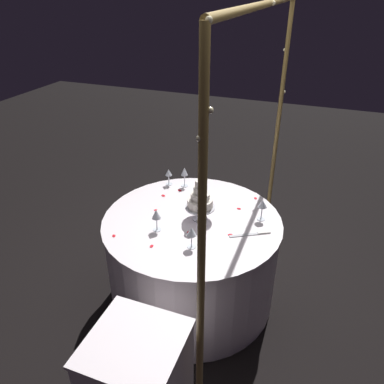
# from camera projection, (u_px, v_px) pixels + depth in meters

# --- Properties ---
(ground_plane) EXTENTS (12.00, 12.00, 0.00)m
(ground_plane) POSITION_uv_depth(u_px,v_px,m) (192.00, 294.00, 3.13)
(ground_plane) COLOR black
(decorative_arch) EXTENTS (2.06, 0.06, 2.22)m
(decorative_arch) POSITION_uv_depth(u_px,v_px,m) (256.00, 140.00, 2.29)
(decorative_arch) COLOR olive
(decorative_arch) RESTS_ON ground
(main_table) EXTENTS (1.33, 1.33, 0.76)m
(main_table) POSITION_uv_depth(u_px,v_px,m) (192.00, 259.00, 2.95)
(main_table) COLOR white
(main_table) RESTS_ON ground
(tiered_cake) EXTENTS (0.22, 0.22, 0.32)m
(tiered_cake) POSITION_uv_depth(u_px,v_px,m) (200.00, 200.00, 2.68)
(tiered_cake) COLOR silver
(tiered_cake) RESTS_ON main_table
(wine_glass_0) EXTENTS (0.06, 0.06, 0.18)m
(wine_glass_0) POSITION_uv_depth(u_px,v_px,m) (184.00, 172.00, 3.14)
(wine_glass_0) COLOR silver
(wine_glass_0) RESTS_ON main_table
(wine_glass_1) EXTENTS (0.07, 0.07, 0.16)m
(wine_glass_1) POSITION_uv_depth(u_px,v_px,m) (192.00, 233.00, 2.41)
(wine_glass_1) COLOR silver
(wine_glass_1) RESTS_ON main_table
(wine_glass_2) EXTENTS (0.06, 0.06, 0.17)m
(wine_glass_2) POSITION_uv_depth(u_px,v_px,m) (156.00, 215.00, 2.58)
(wine_glass_2) COLOR silver
(wine_glass_2) RESTS_ON main_table
(wine_glass_3) EXTENTS (0.06, 0.06, 0.15)m
(wine_glass_3) POSITION_uv_depth(u_px,v_px,m) (169.00, 173.00, 3.18)
(wine_glass_3) COLOR silver
(wine_glass_3) RESTS_ON main_table
(wine_glass_4) EXTENTS (0.07, 0.07, 0.17)m
(wine_glass_4) POSITION_uv_depth(u_px,v_px,m) (262.00, 205.00, 2.69)
(wine_glass_4) COLOR silver
(wine_glass_4) RESTS_ON main_table
(cake_knife) EXTENTS (0.17, 0.27, 0.01)m
(cake_knife) POSITION_uv_depth(u_px,v_px,m) (253.00, 234.00, 2.59)
(cake_knife) COLOR silver
(cake_knife) RESTS_ON main_table
(rose_petal_0) EXTENTS (0.04, 0.04, 0.00)m
(rose_petal_0) POSITION_uv_depth(u_px,v_px,m) (114.00, 236.00, 2.58)
(rose_petal_0) COLOR red
(rose_petal_0) RESTS_ON main_table
(rose_petal_1) EXTENTS (0.03, 0.03, 0.00)m
(rose_petal_1) POSITION_uv_depth(u_px,v_px,m) (191.00, 210.00, 2.87)
(rose_petal_1) COLOR red
(rose_petal_1) RESTS_ON main_table
(rose_petal_2) EXTENTS (0.04, 0.05, 0.00)m
(rose_petal_2) POSITION_uv_depth(u_px,v_px,m) (180.00, 190.00, 3.14)
(rose_petal_2) COLOR red
(rose_petal_2) RESTS_ON main_table
(rose_petal_3) EXTENTS (0.04, 0.04, 0.00)m
(rose_petal_3) POSITION_uv_depth(u_px,v_px,m) (230.00, 235.00, 2.59)
(rose_petal_3) COLOR red
(rose_petal_3) RESTS_ON main_table
(rose_petal_4) EXTENTS (0.04, 0.04, 0.00)m
(rose_petal_4) POSITION_uv_depth(u_px,v_px,m) (256.00, 198.00, 3.02)
(rose_petal_4) COLOR red
(rose_petal_4) RESTS_ON main_table
(rose_petal_5) EXTENTS (0.03, 0.04, 0.00)m
(rose_petal_5) POSITION_uv_depth(u_px,v_px,m) (195.00, 193.00, 3.09)
(rose_petal_5) COLOR red
(rose_petal_5) RESTS_ON main_table
(rose_petal_6) EXTENTS (0.04, 0.05, 0.00)m
(rose_petal_6) POSITION_uv_depth(u_px,v_px,m) (163.00, 196.00, 3.06)
(rose_petal_6) COLOR red
(rose_petal_6) RESTS_ON main_table
(rose_petal_7) EXTENTS (0.03, 0.03, 0.00)m
(rose_petal_7) POSITION_uv_depth(u_px,v_px,m) (156.00, 210.00, 2.87)
(rose_petal_7) COLOR red
(rose_petal_7) RESTS_ON main_table
(rose_petal_8) EXTENTS (0.04, 0.03, 0.00)m
(rose_petal_8) POSITION_uv_depth(u_px,v_px,m) (264.00, 206.00, 2.92)
(rose_petal_8) COLOR red
(rose_petal_8) RESTS_ON main_table
(rose_petal_9) EXTENTS (0.03, 0.04, 0.00)m
(rose_petal_9) POSITION_uv_depth(u_px,v_px,m) (239.00, 209.00, 2.88)
(rose_petal_9) COLOR red
(rose_petal_9) RESTS_ON main_table
(rose_petal_10) EXTENTS (0.03, 0.02, 0.00)m
(rose_petal_10) POSITION_uv_depth(u_px,v_px,m) (152.00, 246.00, 2.47)
(rose_petal_10) COLOR red
(rose_petal_10) RESTS_ON main_table
(rose_petal_11) EXTENTS (0.03, 0.02, 0.00)m
(rose_petal_11) POSITION_uv_depth(u_px,v_px,m) (188.00, 232.00, 2.61)
(rose_petal_11) COLOR red
(rose_petal_11) RESTS_ON main_table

